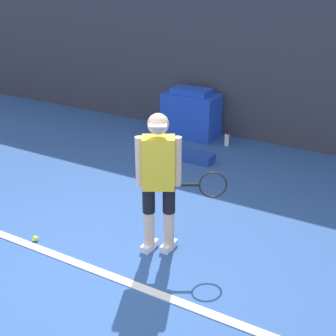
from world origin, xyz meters
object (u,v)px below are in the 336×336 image
tennis_player (160,178)px  water_bottle (227,140)px  equipment_bag (193,156)px  tennis_ball (35,239)px  covered_chair (191,114)px

tennis_player → water_bottle: size_ratio=6.85×
equipment_bag → water_bottle: 0.93m
tennis_ball → covered_chair: 4.13m
tennis_ball → water_bottle: size_ratio=0.29×
covered_chair → water_bottle: size_ratio=4.24×
covered_chair → equipment_bag: 1.24m
covered_chair → tennis_ball: bearing=-88.7°
covered_chair → water_bottle: (0.79, -0.14, -0.32)m
tennis_ball → water_bottle: water_bottle is taller
equipment_bag → tennis_player: bearing=-70.8°
tennis_player → tennis_ball: tennis_player is taller
equipment_bag → water_bottle: size_ratio=3.01×
tennis_ball → covered_chair: bearing=91.3°
tennis_ball → equipment_bag: (0.48, 3.07, 0.04)m
tennis_ball → equipment_bag: 3.11m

